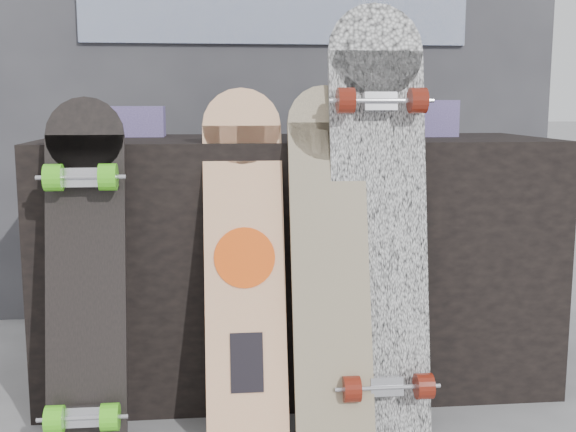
{
  "coord_description": "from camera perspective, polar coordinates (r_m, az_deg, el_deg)",
  "views": [
    {
      "loc": [
        -0.27,
        -1.81,
        0.92
      ],
      "look_at": [
        -0.06,
        0.2,
        0.59
      ],
      "focal_mm": 45.0,
      "sensor_mm": 36.0,
      "label": 1
    }
  ],
  "objects": [
    {
      "name": "longboard_celtic",
      "position": [
        1.97,
        3.32,
        -2.82
      ],
      "size": [
        0.21,
        0.27,
        0.96
      ],
      "rotation": [
        -0.27,
        0.0,
        0.0
      ],
      "color": "beige",
      "rests_on": "ground"
    },
    {
      "name": "longboard_geisha",
      "position": [
        1.99,
        -3.47,
        -2.93
      ],
      "size": [
        0.22,
        0.29,
        0.96
      ],
      "rotation": [
        -0.28,
        0.0,
        0.0
      ],
      "color": "beige",
      "rests_on": "ground"
    },
    {
      "name": "skateboard_dark",
      "position": [
        1.96,
        -15.75,
        -4.27
      ],
      "size": [
        0.21,
        0.28,
        0.93
      ],
      "rotation": [
        -0.21,
        0.0,
        0.0
      ],
      "color": "black",
      "rests_on": "ground"
    },
    {
      "name": "merch_box_flat",
      "position": [
        2.5,
        4.91,
        7.05
      ],
      "size": [
        0.22,
        0.1,
        0.06
      ],
      "primitive_type": "cube",
      "color": "#D1B78C",
      "rests_on": "vendor_table"
    },
    {
      "name": "booth",
      "position": [
        3.17,
        -1.1,
        12.41
      ],
      "size": [
        2.4,
        0.22,
        2.2
      ],
      "color": "#353439",
      "rests_on": "ground"
    },
    {
      "name": "merch_box_purple",
      "position": [
        2.47,
        -11.83,
        7.33
      ],
      "size": [
        0.18,
        0.12,
        0.1
      ],
      "primitive_type": "cube",
      "color": "#453873",
      "rests_on": "vendor_table"
    },
    {
      "name": "merch_box_small",
      "position": [
        2.49,
        11.34,
        7.59
      ],
      "size": [
        0.14,
        0.14,
        0.12
      ],
      "primitive_type": "cube",
      "color": "#453873",
      "rests_on": "vendor_table"
    },
    {
      "name": "vendor_table",
      "position": [
        2.38,
        0.69,
        -3.48
      ],
      "size": [
        1.6,
        0.6,
        0.8
      ],
      "primitive_type": "cube",
      "color": "black",
      "rests_on": "ground"
    },
    {
      "name": "longboard_cascadia",
      "position": [
        2.01,
        7.24,
        0.43
      ],
      "size": [
        0.27,
        0.29,
        1.19
      ],
      "rotation": [
        -0.18,
        0.0,
        0.0
      ],
      "color": "white",
      "rests_on": "ground"
    }
  ]
}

